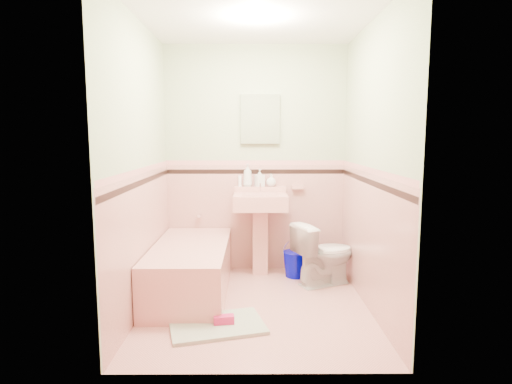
{
  "coord_description": "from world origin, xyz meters",
  "views": [
    {
      "loc": [
        -0.02,
        -3.64,
        1.51
      ],
      "look_at": [
        0.0,
        0.25,
        1.0
      ],
      "focal_mm": 29.78,
      "sensor_mm": 36.0,
      "label": 1
    }
  ],
  "objects_px": {
    "soap_bottle_left": "(248,175)",
    "shoe": "(224,319)",
    "toilet": "(324,254)",
    "sink": "(260,235)",
    "soap_bottle_right": "(271,180)",
    "bucket": "(296,264)",
    "soap_bottle_mid": "(260,178)",
    "bathtub": "(191,270)",
    "medicine_cabinet": "(260,119)"
  },
  "relations": [
    {
      "from": "sink",
      "to": "toilet",
      "type": "relative_size",
      "value": 1.39
    },
    {
      "from": "bathtub",
      "to": "soap_bottle_mid",
      "type": "relative_size",
      "value": 7.75
    },
    {
      "from": "bathtub",
      "to": "bucket",
      "type": "height_order",
      "value": "bathtub"
    },
    {
      "from": "bathtub",
      "to": "soap_bottle_left",
      "type": "bearing_deg",
      "value": 52.67
    },
    {
      "from": "medicine_cabinet",
      "to": "toilet",
      "type": "bearing_deg",
      "value": -37.5
    },
    {
      "from": "sink",
      "to": "shoe",
      "type": "distance_m",
      "value": 1.37
    },
    {
      "from": "medicine_cabinet",
      "to": "shoe",
      "type": "xyz_separation_m",
      "value": [
        -0.31,
        -1.49,
        -1.64
      ]
    },
    {
      "from": "soap_bottle_mid",
      "to": "shoe",
      "type": "xyz_separation_m",
      "value": [
        -0.31,
        -1.46,
        -0.99
      ]
    },
    {
      "from": "medicine_cabinet",
      "to": "bucket",
      "type": "distance_m",
      "value": 1.63
    },
    {
      "from": "medicine_cabinet",
      "to": "soap_bottle_left",
      "type": "distance_m",
      "value": 0.63
    },
    {
      "from": "soap_bottle_mid",
      "to": "bucket",
      "type": "xyz_separation_m",
      "value": [
        0.39,
        -0.23,
        -0.92
      ]
    },
    {
      "from": "soap_bottle_right",
      "to": "shoe",
      "type": "distance_m",
      "value": 1.8
    },
    {
      "from": "sink",
      "to": "soap_bottle_mid",
      "type": "xyz_separation_m",
      "value": [
        -0.0,
        0.18,
        0.61
      ]
    },
    {
      "from": "soap_bottle_right",
      "to": "toilet",
      "type": "relative_size",
      "value": 0.21
    },
    {
      "from": "soap_bottle_left",
      "to": "toilet",
      "type": "height_order",
      "value": "soap_bottle_left"
    },
    {
      "from": "soap_bottle_left",
      "to": "soap_bottle_right",
      "type": "height_order",
      "value": "soap_bottle_left"
    },
    {
      "from": "sink",
      "to": "soap_bottle_right",
      "type": "xyz_separation_m",
      "value": [
        0.12,
        0.18,
        0.58
      ]
    },
    {
      "from": "medicine_cabinet",
      "to": "soap_bottle_left",
      "type": "relative_size",
      "value": 2.14
    },
    {
      "from": "soap_bottle_mid",
      "to": "sink",
      "type": "bearing_deg",
      "value": -88.53
    },
    {
      "from": "bathtub",
      "to": "sink",
      "type": "distance_m",
      "value": 0.89
    },
    {
      "from": "soap_bottle_left",
      "to": "sink",
      "type": "bearing_deg",
      "value": -52.42
    },
    {
      "from": "soap_bottle_left",
      "to": "shoe",
      "type": "bearing_deg",
      "value": -96.73
    },
    {
      "from": "bathtub",
      "to": "soap_bottle_left",
      "type": "distance_m",
      "value": 1.24
    },
    {
      "from": "bucket",
      "to": "shoe",
      "type": "bearing_deg",
      "value": -119.56
    },
    {
      "from": "sink",
      "to": "soap_bottle_left",
      "type": "xyz_separation_m",
      "value": [
        -0.14,
        0.18,
        0.63
      ]
    },
    {
      "from": "soap_bottle_mid",
      "to": "soap_bottle_right",
      "type": "bearing_deg",
      "value": 0.0
    },
    {
      "from": "medicine_cabinet",
      "to": "soap_bottle_right",
      "type": "xyz_separation_m",
      "value": [
        0.12,
        -0.03,
        -0.67
      ]
    },
    {
      "from": "bathtub",
      "to": "shoe",
      "type": "bearing_deg",
      "value": -63.79
    },
    {
      "from": "sink",
      "to": "medicine_cabinet",
      "type": "relative_size",
      "value": 1.68
    },
    {
      "from": "medicine_cabinet",
      "to": "bucket",
      "type": "relative_size",
      "value": 1.94
    },
    {
      "from": "toilet",
      "to": "shoe",
      "type": "height_order",
      "value": "toilet"
    },
    {
      "from": "soap_bottle_mid",
      "to": "toilet",
      "type": "height_order",
      "value": "soap_bottle_mid"
    },
    {
      "from": "bathtub",
      "to": "soap_bottle_mid",
      "type": "distance_m",
      "value": 1.28
    },
    {
      "from": "bathtub",
      "to": "toilet",
      "type": "xyz_separation_m",
      "value": [
        1.33,
        0.24,
        0.1
      ]
    },
    {
      "from": "soap_bottle_right",
      "to": "bucket",
      "type": "bearing_deg",
      "value": -41.27
    },
    {
      "from": "soap_bottle_right",
      "to": "bucket",
      "type": "distance_m",
      "value": 0.96
    },
    {
      "from": "bathtub",
      "to": "sink",
      "type": "relative_size",
      "value": 1.67
    },
    {
      "from": "bathtub",
      "to": "shoe",
      "type": "height_order",
      "value": "bathtub"
    },
    {
      "from": "toilet",
      "to": "bucket",
      "type": "height_order",
      "value": "toilet"
    },
    {
      "from": "medicine_cabinet",
      "to": "toilet",
      "type": "relative_size",
      "value": 0.83
    },
    {
      "from": "medicine_cabinet",
      "to": "bucket",
      "type": "height_order",
      "value": "medicine_cabinet"
    },
    {
      "from": "shoe",
      "to": "soap_bottle_right",
      "type": "bearing_deg",
      "value": 65.05
    },
    {
      "from": "sink",
      "to": "toilet",
      "type": "bearing_deg",
      "value": -23.99
    },
    {
      "from": "sink",
      "to": "soap_bottle_right",
      "type": "bearing_deg",
      "value": 55.7
    },
    {
      "from": "bucket",
      "to": "shoe",
      "type": "relative_size",
      "value": 1.71
    },
    {
      "from": "bucket",
      "to": "shoe",
      "type": "height_order",
      "value": "bucket"
    },
    {
      "from": "soap_bottle_mid",
      "to": "bucket",
      "type": "bearing_deg",
      "value": -30.61
    },
    {
      "from": "shoe",
      "to": "soap_bottle_mid",
      "type": "bearing_deg",
      "value": 69.75
    },
    {
      "from": "soap_bottle_mid",
      "to": "bucket",
      "type": "relative_size",
      "value": 0.7
    },
    {
      "from": "sink",
      "to": "shoe",
      "type": "bearing_deg",
      "value": -103.64
    }
  ]
}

